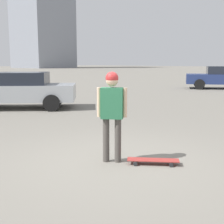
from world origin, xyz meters
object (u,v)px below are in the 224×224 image
at_px(car_parked_near, 21,90).
at_px(car_parked_far, 221,77).
at_px(skateboard, 153,160).
at_px(person, 112,106).

height_order(car_parked_near, car_parked_far, car_parked_far).
height_order(skateboard, car_parked_near, car_parked_near).
height_order(person, car_parked_near, person).
distance_m(person, skateboard, 1.20).
relative_size(person, car_parked_far, 0.34).
xyz_separation_m(skateboard, car_parked_near, (-7.69, 2.19, 0.65)).
xyz_separation_m(person, skateboard, (0.65, 0.37, -0.95)).
bearing_deg(skateboard, car_parked_near, -51.72).
distance_m(person, car_parked_near, 7.50).
xyz_separation_m(person, car_parked_near, (-7.05, 2.56, -0.29)).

